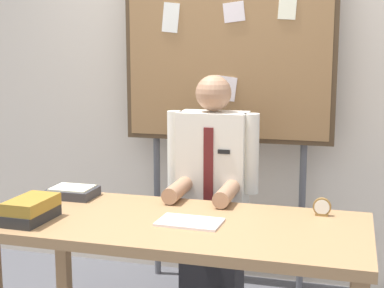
{
  "coord_description": "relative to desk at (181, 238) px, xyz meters",
  "views": [
    {
      "loc": [
        0.78,
        -2.55,
        1.59
      ],
      "look_at": [
        0.0,
        0.19,
        1.09
      ],
      "focal_mm": 53.19,
      "sensor_mm": 36.0,
      "label": 1
    }
  ],
  "objects": [
    {
      "name": "book_stack",
      "position": [
        -0.7,
        -0.2,
        0.14
      ],
      "size": [
        0.18,
        0.29,
        0.12
      ],
      "color": "#262626",
      "rests_on": "desk"
    },
    {
      "name": "desk_clock",
      "position": [
        0.65,
        0.29,
        0.12
      ],
      "size": [
        0.09,
        0.04,
        0.09
      ],
      "color": "olive",
      "rests_on": "desk"
    },
    {
      "name": "paper_tray",
      "position": [
        -0.72,
        0.26,
        0.11
      ],
      "size": [
        0.26,
        0.2,
        0.06
      ],
      "color": "#333338",
      "rests_on": "desk"
    },
    {
      "name": "desk",
      "position": [
        0.0,
        0.0,
        0.0
      ],
      "size": [
        1.81,
        0.81,
        0.74
      ],
      "color": "#9E754C",
      "rests_on": "ground_plane"
    },
    {
      "name": "back_wall",
      "position": [
        0.0,
        1.22,
        0.69
      ],
      "size": [
        6.4,
        0.08,
        2.7
      ],
      "primitive_type": "cube",
      "color": "beige",
      "rests_on": "ground_plane"
    },
    {
      "name": "person",
      "position": [
        0.0,
        0.64,
        0.0
      ],
      "size": [
        0.55,
        0.56,
        1.42
      ],
      "color": "#2D2D33",
      "rests_on": "ground_plane"
    },
    {
      "name": "open_notebook",
      "position": [
        0.05,
        -0.02,
        0.09
      ],
      "size": [
        0.31,
        0.2,
        0.01
      ],
      "primitive_type": "cube",
      "rotation": [
        0.0,
        0.0,
        -0.03
      ],
      "color": "silver",
      "rests_on": "desk"
    },
    {
      "name": "bulletin_board",
      "position": [
        -0.0,
        1.02,
        0.87
      ],
      "size": [
        1.36,
        0.09,
        2.14
      ],
      "color": "#4C3823",
      "rests_on": "ground_plane"
    }
  ]
}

